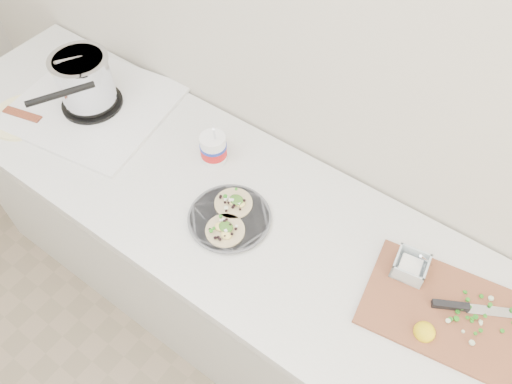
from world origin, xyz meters
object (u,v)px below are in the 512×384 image
Objects in this scene: tub at (214,147)px; cutboard at (442,304)px; taco_plate at (229,216)px; bacon_plate at (23,116)px; stove at (88,89)px.

cutboard is at bearing -3.85° from tub.
taco_plate is 0.57× the size of cutboard.
tub reaches higher than cutboard.
cutboard is at bearing 7.26° from bacon_plate.
cutboard is 1.91× the size of bacon_plate.
stove reaches higher than cutboard.
taco_plate is 0.26m from tub.
tub is 0.75m from bacon_plate.
stove reaches higher than taco_plate.
bacon_plate is (-1.55, -0.20, -0.01)m from cutboard.
tub is 0.85× the size of bacon_plate.
taco_plate is at bearing -17.41° from stove.
stove reaches higher than tub.
cutboard is (1.38, 0.01, -0.07)m from stove.
tub is (-0.20, 0.17, 0.05)m from taco_plate.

